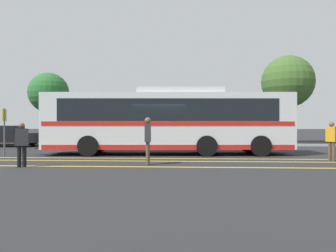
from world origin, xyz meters
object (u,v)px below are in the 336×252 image
Objects in this scene: bus_stop_sign at (4,126)px; tree_2 at (288,82)px; parked_car_0 at (7,136)px; tree_1 at (49,93)px; transit_bus at (168,120)px; pedestrian_2 at (22,142)px; pedestrian_0 at (332,139)px; pedestrian_1 at (148,138)px; parked_car_2 at (190,136)px; parked_car_1 at (96,135)px.

bus_stop_sign is 0.32× the size of tree_2.
tree_1 is at bearing 151.15° from parked_car_0.
transit_bus is 13.29m from tree_1.
transit_bus is at bearing -153.80° from pedestrian_2.
transit_bus is 7.59m from pedestrian_0.
bus_stop_sign is at bearing -129.42° from pedestrian_0.
pedestrian_2 is (-4.41, -0.90, -0.13)m from pedestrian_1.
tree_2 reaches higher than pedestrian_0.
pedestrian_1 is (-1.71, -10.28, 0.29)m from parked_car_2.
tree_2 is at bearing 135.23° from pedestrian_0.
pedestrian_0 is 1.04× the size of pedestrian_2.
parked_car_0 is 1.05× the size of parked_car_2.
pedestrian_1 is at bearing 170.09° from transit_bus.
transit_bus is 8.05× the size of pedestrian_2.
transit_bus reaches higher than pedestrian_2.
transit_bus is at bearing -40.40° from tree_1.
transit_bus is 7.75× the size of pedestrian_0.
tree_1 is at bearing -92.10° from pedestrian_2.
pedestrian_0 is at bearing -79.84° from pedestrian_1.
transit_bus reaches higher than pedestrian_1.
bus_stop_sign is 0.41× the size of tree_1.
parked_car_2 is (1.20, 5.69, -1.02)m from transit_bus.
transit_bus is 2.26× the size of tree_1.
parked_car_2 is 11.97m from tree_1.
pedestrian_2 is (0.39, -10.97, 0.10)m from parked_car_1.
bus_stop_sign is (-14.90, 1.14, 0.53)m from pedestrian_0.
tree_1 reaches higher than parked_car_2.
pedestrian_1 reaches higher than parked_car_0.
parked_car_0 is 7.88m from bus_stop_sign.
pedestrian_2 is at bearing -147.17° from bus_stop_sign.
pedestrian_0 is at bearing 171.32° from pedestrian_2.
pedestrian_1 is at bearing -122.35° from tree_2.
pedestrian_0 is (7.06, -2.67, -0.83)m from transit_bus.
tree_1 is at bearing 31.82° from pedestrian_1.
pedestrian_1 is 1.13× the size of pedestrian_2.
parked_car_0 is 2.89× the size of pedestrian_0.
bus_stop_sign reaches higher than pedestrian_2.
parked_car_0 is at bearing -117.74° from tree_1.
pedestrian_1 is 16.41m from tree_1.
tree_1 reaches higher than pedestrian_2.
parked_car_2 is 12.75m from pedestrian_2.
pedestrian_2 reaches higher than parked_car_2.
tree_1 is 19.58m from tree_2.
pedestrian_0 is at bearing -114.27° from transit_bus.
parked_car_0 is 12.74m from pedestrian_2.
parked_car_2 is at bearing -89.85° from parked_car_1.
transit_bus is at bearing -8.60° from parked_car_2.
parked_car_2 is 10.76m from tree_2.
pedestrian_0 is 0.22× the size of tree_2.
transit_bus is at bearing -10.43° from pedestrian_1.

